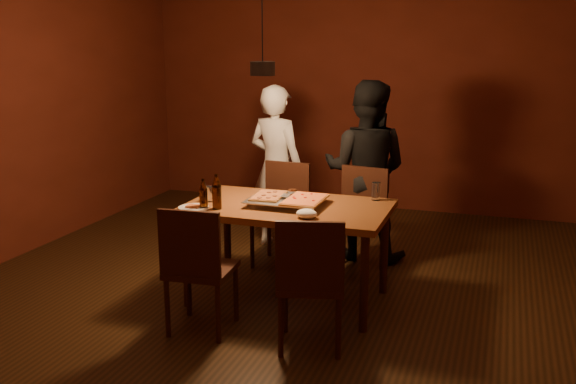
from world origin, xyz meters
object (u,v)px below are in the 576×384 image
(chair_near_left, at_px, (196,259))
(beer_bottle_b, at_px, (217,192))
(diner_white, at_px, (276,167))
(chair_near_right, at_px, (310,272))
(diner_dark, at_px, (366,171))
(pizza_tray, at_px, (287,202))
(chair_far_left, at_px, (283,204))
(pendant_lamp, at_px, (263,67))
(chair_far_right, at_px, (359,210))
(plate_slice, at_px, (194,208))
(beer_bottle_a, at_px, (203,194))
(dining_table, at_px, (288,215))

(chair_near_left, height_order, beer_bottle_b, beer_bottle_b)
(chair_near_left, distance_m, diner_white, 2.01)
(chair_near_right, distance_m, diner_dark, 1.96)
(pizza_tray, relative_size, diner_dark, 0.34)
(chair_far_left, relative_size, pendant_lamp, 0.44)
(beer_bottle_b, bearing_deg, chair_far_right, 52.75)
(chair_far_right, xyz_separation_m, diner_dark, (-0.03, 0.37, 0.27))
(chair_far_left, bearing_deg, pizza_tray, 114.83)
(chair_near_right, bearing_deg, plate_slice, 142.75)
(beer_bottle_b, distance_m, plate_slice, 0.21)
(chair_near_right, distance_m, plate_slice, 1.13)
(chair_far_left, bearing_deg, beer_bottle_a, 82.72)
(beer_bottle_b, bearing_deg, chair_far_left, 83.08)
(chair_near_right, relative_size, plate_slice, 2.29)
(chair_far_left, height_order, beer_bottle_b, beer_bottle_b)
(chair_far_right, relative_size, diner_dark, 0.30)
(chair_near_left, xyz_separation_m, diner_dark, (0.72, 1.95, 0.27))
(chair_far_left, distance_m, chair_far_right, 0.69)
(chair_far_left, xyz_separation_m, pendant_lamp, (0.12, -0.80, 1.22))
(diner_white, xyz_separation_m, diner_dark, (0.87, -0.04, 0.03))
(diner_white, distance_m, diner_dark, 0.87)
(chair_near_right, bearing_deg, chair_far_left, 100.44)
(chair_near_left, relative_size, diner_white, 0.31)
(chair_far_left, relative_size, plate_slice, 2.17)
(diner_dark, height_order, pendant_lamp, pendant_lamp)
(beer_bottle_a, distance_m, plate_slice, 0.13)
(beer_bottle_a, height_order, beer_bottle_b, beer_bottle_b)
(pendant_lamp, bearing_deg, chair_far_right, 54.61)
(beer_bottle_a, bearing_deg, pizza_tray, 31.36)
(chair_far_left, height_order, chair_near_left, same)
(chair_near_left, xyz_separation_m, beer_bottle_b, (-0.07, 0.49, 0.34))
(beer_bottle_b, distance_m, diner_white, 1.50)
(chair_far_left, height_order, chair_far_right, same)
(chair_near_left, height_order, pizza_tray, chair_near_left)
(chair_near_right, height_order, pendant_lamp, pendant_lamp)
(beer_bottle_b, height_order, diner_dark, diner_dark)
(dining_table, height_order, chair_near_left, chair_near_left)
(pizza_tray, bearing_deg, chair_far_left, 111.39)
(pizza_tray, relative_size, beer_bottle_b, 2.13)
(beer_bottle_a, relative_size, beer_bottle_b, 0.88)
(beer_bottle_b, height_order, pendant_lamp, pendant_lamp)
(dining_table, xyz_separation_m, diner_white, (-0.54, 1.22, 0.10))
(chair_near_left, xyz_separation_m, pendant_lamp, (0.18, 0.78, 1.22))
(chair_near_left, distance_m, beer_bottle_a, 0.58)
(dining_table, distance_m, chair_near_right, 0.87)
(pizza_tray, xyz_separation_m, beer_bottle_a, (-0.53, -0.32, 0.09))
(chair_far_left, relative_size, pizza_tray, 0.88)
(chair_far_left, relative_size, beer_bottle_a, 2.13)
(plate_slice, distance_m, diner_dark, 1.79)
(chair_far_left, height_order, beer_bottle_a, beer_bottle_a)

